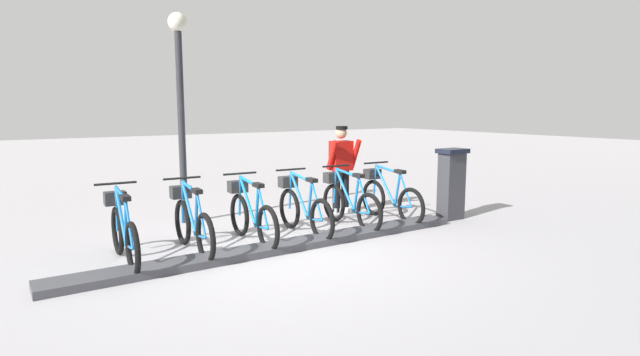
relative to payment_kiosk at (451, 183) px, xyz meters
name	(u,v)px	position (x,y,z in m)	size (l,w,h in m)	color
ground_plane	(283,250)	(-0.05, 3.52, -0.67)	(60.00, 60.00, 0.00)	#ACA8AC
dock_rail_base	(283,246)	(-0.05, 3.52, -0.62)	(0.44, 6.27, 0.10)	#47474C
payment_kiosk	(451,183)	(0.00, 0.00, 0.00)	(0.36, 0.52, 1.28)	#38383D
bike_docked_0	(389,196)	(0.57, 0.98, -0.24)	(1.72, 0.54, 1.02)	black
bike_docked_1	(348,202)	(0.57, 1.89, -0.24)	(1.72, 0.54, 1.02)	black
bike_docked_2	(303,208)	(0.57, 2.80, -0.24)	(1.72, 0.54, 1.02)	black
bike_docked_3	(251,214)	(0.57, 3.71, -0.24)	(1.72, 0.54, 1.02)	black
bike_docked_4	(192,222)	(0.57, 4.62, -0.24)	(1.72, 0.54, 1.02)	black
bike_docked_5	(123,231)	(0.57, 5.54, -0.24)	(1.72, 0.54, 1.02)	black
worker_near_rack	(341,166)	(1.57, 1.31, 0.24)	(0.48, 0.64, 1.66)	white
lamp_post	(180,86)	(2.41, 4.10, 1.71)	(0.32, 0.32, 3.58)	#2D2D33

